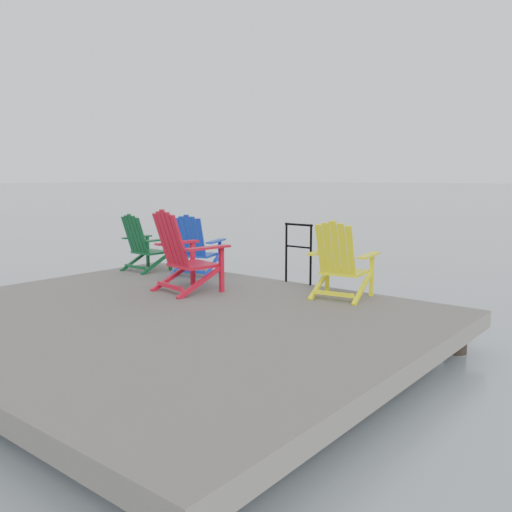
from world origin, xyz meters
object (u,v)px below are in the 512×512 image
Objects in this scene: chair_green at (144,243)px; chair_blue at (195,245)px; chair_yellow at (341,260)px; handrail at (298,247)px; chair_red at (185,252)px.

chair_blue reaches higher than chair_green.
handrail is at bearing 144.95° from chair_yellow.
handrail is 1.76m from chair_blue.
chair_blue is 0.87× the size of chair_red.
chair_yellow is (1.00, -0.48, -0.04)m from handrail.
chair_red is (0.82, -1.00, 0.07)m from chair_blue.
handrail is 0.93× the size of chair_blue.
chair_green is 3.66m from chair_yellow.
chair_red reaches higher than chair_green.
chair_green is (-2.66, -0.72, -0.06)m from handrail.
chair_red is (1.78, -0.76, 0.08)m from chair_green.
chair_yellow is (1.87, 0.99, -0.06)m from chair_red.
chair_blue is 1.30m from chair_red.
chair_red is 2.12m from chair_yellow.
handrail is 0.81× the size of chair_red.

